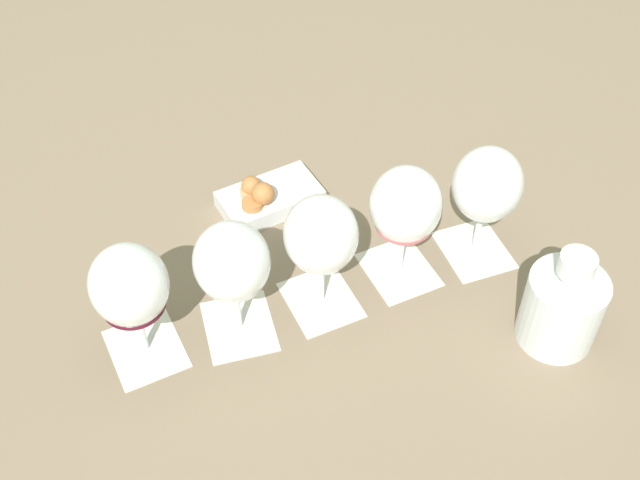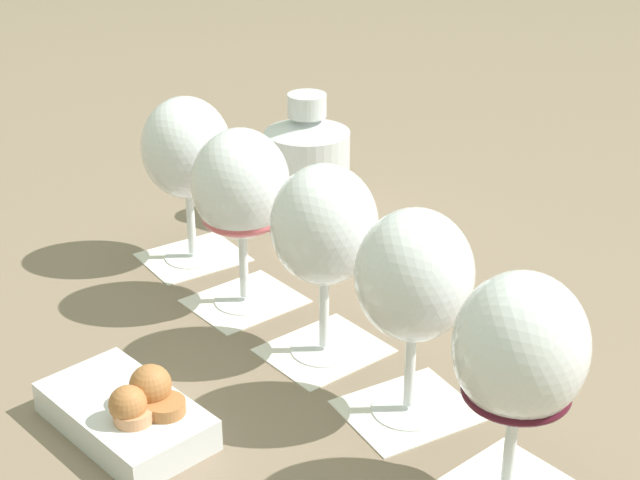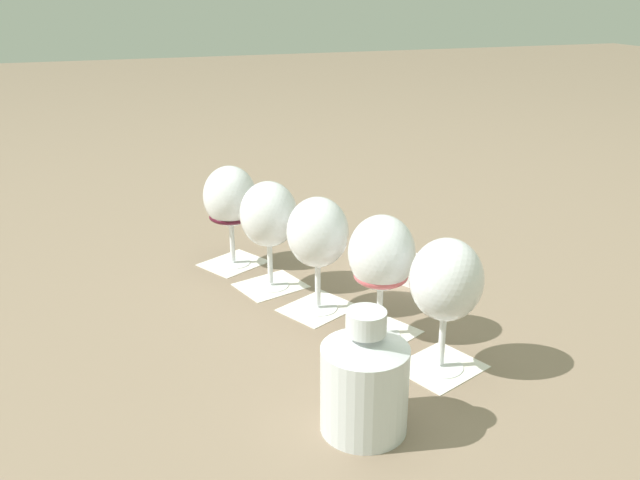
{
  "view_description": "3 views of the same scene",
  "coord_description": "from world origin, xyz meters",
  "px_view_note": "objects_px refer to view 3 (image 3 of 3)",
  "views": [
    {
      "loc": [
        -0.03,
        0.71,
        0.87
      ],
      "look_at": [
        0.0,
        0.0,
        0.12
      ],
      "focal_mm": 45.0,
      "sensor_mm": 36.0,
      "label": 1
    },
    {
      "loc": [
        0.78,
        -0.16,
        0.5
      ],
      "look_at": [
        0.0,
        0.0,
        0.12
      ],
      "focal_mm": 55.0,
      "sensor_mm": 36.0,
      "label": 2
    },
    {
      "loc": [
        -0.94,
        0.31,
        0.5
      ],
      "look_at": [
        0.0,
        0.0,
        0.12
      ],
      "focal_mm": 38.0,
      "sensor_mm": 36.0,
      "label": 3
    }
  ],
  "objects_px": {
    "wine_glass_3": "(269,219)",
    "wine_glass_4": "(230,200)",
    "wine_glass_0": "(446,285)",
    "wine_glass_1": "(381,258)",
    "snack_dish": "(399,263)",
    "ceramic_vase": "(365,379)",
    "wine_glass_2": "(317,236)"
  },
  "relations": [
    {
      "from": "wine_glass_0",
      "to": "ceramic_vase",
      "type": "relative_size",
      "value": 1.2
    },
    {
      "from": "wine_glass_2",
      "to": "ceramic_vase",
      "type": "relative_size",
      "value": 1.2
    },
    {
      "from": "wine_glass_4",
      "to": "ceramic_vase",
      "type": "distance_m",
      "value": 0.55
    },
    {
      "from": "wine_glass_4",
      "to": "wine_glass_3",
      "type": "bearing_deg",
      "value": -160.8
    },
    {
      "from": "snack_dish",
      "to": "wine_glass_4",
      "type": "bearing_deg",
      "value": 63.36
    },
    {
      "from": "wine_glass_0",
      "to": "wine_glass_4",
      "type": "relative_size",
      "value": 1.0
    },
    {
      "from": "wine_glass_2",
      "to": "wine_glass_3",
      "type": "relative_size",
      "value": 1.0
    },
    {
      "from": "wine_glass_1",
      "to": "ceramic_vase",
      "type": "height_order",
      "value": "wine_glass_1"
    },
    {
      "from": "wine_glass_1",
      "to": "snack_dish",
      "type": "relative_size",
      "value": 1.07
    },
    {
      "from": "snack_dish",
      "to": "wine_glass_2",
      "type": "bearing_deg",
      "value": 115.29
    },
    {
      "from": "wine_glass_1",
      "to": "wine_glass_2",
      "type": "relative_size",
      "value": 1.0
    },
    {
      "from": "wine_glass_3",
      "to": "snack_dish",
      "type": "bearing_deg",
      "value": -94.66
    },
    {
      "from": "wine_glass_1",
      "to": "ceramic_vase",
      "type": "xyz_separation_m",
      "value": [
        -0.2,
        0.11,
        -0.06
      ]
    },
    {
      "from": "wine_glass_1",
      "to": "wine_glass_4",
      "type": "bearing_deg",
      "value": 24.25
    },
    {
      "from": "wine_glass_1",
      "to": "wine_glass_2",
      "type": "bearing_deg",
      "value": 28.08
    },
    {
      "from": "wine_glass_0",
      "to": "wine_glass_1",
      "type": "height_order",
      "value": "same"
    },
    {
      "from": "wine_glass_1",
      "to": "wine_glass_4",
      "type": "relative_size",
      "value": 1.0
    },
    {
      "from": "wine_glass_3",
      "to": "ceramic_vase",
      "type": "height_order",
      "value": "wine_glass_3"
    },
    {
      "from": "wine_glass_0",
      "to": "wine_glass_2",
      "type": "bearing_deg",
      "value": 24.68
    },
    {
      "from": "wine_glass_1",
      "to": "wine_glass_4",
      "type": "xyz_separation_m",
      "value": [
        0.34,
        0.15,
        0.0
      ]
    },
    {
      "from": "ceramic_vase",
      "to": "wine_glass_3",
      "type": "bearing_deg",
      "value": 0.55
    },
    {
      "from": "wine_glass_4",
      "to": "ceramic_vase",
      "type": "relative_size",
      "value": 1.2
    },
    {
      "from": "wine_glass_2",
      "to": "wine_glass_1",
      "type": "bearing_deg",
      "value": -151.92
    },
    {
      "from": "wine_glass_4",
      "to": "wine_glass_0",
      "type": "bearing_deg",
      "value": -156.53
    },
    {
      "from": "wine_glass_2",
      "to": "ceramic_vase",
      "type": "bearing_deg",
      "value": 171.64
    },
    {
      "from": "wine_glass_2",
      "to": "wine_glass_3",
      "type": "xyz_separation_m",
      "value": [
        0.11,
        0.05,
        0.0
      ]
    },
    {
      "from": "wine_glass_3",
      "to": "ceramic_vase",
      "type": "bearing_deg",
      "value": -179.45
    },
    {
      "from": "wine_glass_0",
      "to": "snack_dish",
      "type": "height_order",
      "value": "wine_glass_0"
    },
    {
      "from": "wine_glass_0",
      "to": "wine_glass_4",
      "type": "bearing_deg",
      "value": 23.47
    },
    {
      "from": "wine_glass_0",
      "to": "wine_glass_3",
      "type": "distance_m",
      "value": 0.37
    },
    {
      "from": "wine_glass_3",
      "to": "wine_glass_4",
      "type": "bearing_deg",
      "value": 19.2
    },
    {
      "from": "wine_glass_4",
      "to": "snack_dish",
      "type": "bearing_deg",
      "value": -116.64
    }
  ]
}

